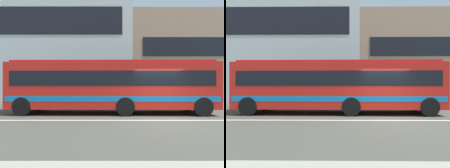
% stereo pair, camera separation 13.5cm
% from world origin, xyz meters
% --- Properties ---
extents(ground_plane, '(160.00, 160.00, 0.00)m').
position_xyz_m(ground_plane, '(0.00, 0.00, 0.00)').
color(ground_plane, '#45443B').
extents(lane_centre_line, '(60.00, 0.16, 0.01)m').
position_xyz_m(lane_centre_line, '(0.00, 0.00, 0.00)').
color(lane_centre_line, silver).
rests_on(lane_centre_line, ground_plane).
extents(hedge_row_far, '(13.45, 1.10, 0.76)m').
position_xyz_m(hedge_row_far, '(-2.27, 6.17, 0.38)').
color(hedge_row_far, '#2C672E').
rests_on(hedge_row_far, ground_plane).
extents(apartment_block_left, '(24.73, 8.50, 13.50)m').
position_xyz_m(apartment_block_left, '(-12.87, 14.07, 6.75)').
color(apartment_block_left, silver).
rests_on(apartment_block_left, ground_plane).
extents(transit_bus, '(11.70, 2.80, 3.02)m').
position_xyz_m(transit_bus, '(-2.48, 2.41, 1.67)').
color(transit_bus, red).
rests_on(transit_bus, ground_plane).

